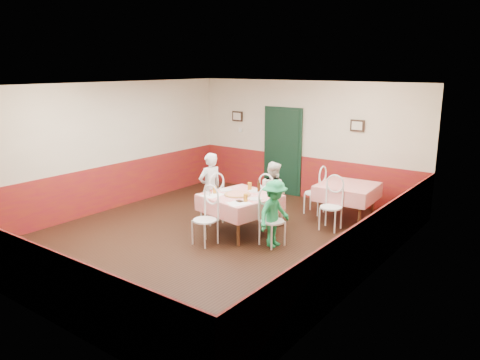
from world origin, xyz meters
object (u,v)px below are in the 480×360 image
Objects in this scene: chair_far at (271,202)px; chair_second_b at (331,207)px; glass_b at (246,198)px; diner_right at (275,214)px; chair_left at (212,201)px; diner_left at (210,188)px; wallet at (240,201)px; main_table at (240,214)px; chair_near at (205,220)px; diner_far at (273,193)px; glass_a at (215,190)px; chair_right at (272,221)px; second_table at (347,202)px; glass_c at (250,186)px; chair_second_a at (315,193)px; beer_bottle at (259,187)px; pizza at (237,194)px.

chair_second_b is (1.14, 0.39, 0.00)m from chair_far.
glass_b is 0.12× the size of diner_right.
diner_right reaches higher than chair_far.
diner_left is at bearing -86.76° from chair_left.
main_table is at bearing 136.77° from wallet.
main_table is 0.85m from chair_near.
diner_far reaches higher than chair_far.
chair_left is 2.38m from chair_second_b.
diner_far is (-0.09, 1.25, -0.13)m from wallet.
glass_a is at bearing 93.67° from diner_right.
diner_left reaches higher than glass_b.
diner_right is at bearing 28.32° from wallet.
diner_far is (-0.66, 1.05, 0.19)m from chair_right.
diner_far reaches higher than main_table.
chair_left reaches higher than second_table.
chair_right is at bearing 94.31° from diner_left.
glass_c is at bearing 121.36° from chair_left.
chair_second_a is at bearing 68.81° from glass_c.
diner_far is at bearing 46.78° from chair_right.
chair_second_a is 1.70m from beer_bottle.
second_table is (1.30, 1.97, 0.00)m from main_table.
diner_far is at bearing 105.19° from wallet.
wallet is at bearing -113.86° from second_table.
chair_right is 1.88× the size of pizza.
beer_bottle reaches higher than second_table.
chair_far is 1.00× the size of chair_second_a.
pizza is (-1.33, -2.01, 0.40)m from second_table.
glass_c is (-0.41, 0.70, 0.00)m from glass_b.
glass_c reaches higher than main_table.
chair_left is at bearing 94.31° from diner_left.
wallet is at bearing 99.45° from diner_far.
chair_second_b reaches higher than pizza.
main_table is 8.20× the size of glass_c.
chair_second_b is 8.18× the size of wallet.
wallet is (0.26, -0.36, 0.40)m from main_table.
chair_far is 1.25m from wallet.
chair_left is 0.28m from diner_left.
main_table is at bearing -123.34° from second_table.
second_table is 1.24× the size of chair_second_b.
chair_second_a is at bearing 76.89° from beer_bottle.
diner_left is (-1.43, -1.80, 0.27)m from chair_second_a.
glass_c is (0.77, 0.24, 0.38)m from chair_left.
diner_far is at bearing 64.24° from glass_c.
second_table is at bearing 77.10° from wallet.
chair_left is 1.00× the size of chair_second_b.
glass_c is 0.57m from diner_far.
chair_second_b is 1.63m from glass_c.
glass_b is at bearing -75.56° from beer_bottle.
diner_right reaches higher than chair_left.
diner_far is at bearing 139.88° from chair_left.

